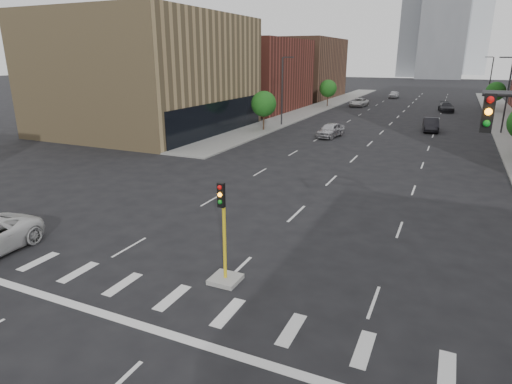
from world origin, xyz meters
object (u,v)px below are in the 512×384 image
Objects in this scene: car_mid_right at (431,125)px; car_deep_right at (446,107)px; car_near_left at (330,130)px; median_traffic_signal at (225,261)px; car_far_left at (359,102)px; car_distant at (394,95)px.

car_mid_right reaches higher than car_deep_right.
car_mid_right reaches higher than car_near_left.
car_far_left is at bearing 97.15° from median_traffic_signal.
car_near_left is at bearing -118.01° from car_deep_right.
car_deep_right is 25.14m from car_distant.
car_far_left is 1.01× the size of car_deep_right.
car_near_left reaches higher than car_deep_right.
median_traffic_signal is 35.47m from car_near_left.
median_traffic_signal reaches higher than car_deep_right.
car_near_left is 0.91× the size of car_deep_right.
car_mid_right is 28.53m from car_far_left.
car_near_left reaches higher than car_distant.
car_distant is (-10.40, 45.00, -0.01)m from car_mid_right.
car_distant is (-4.94, 89.47, -0.15)m from median_traffic_signal.
median_traffic_signal is 0.90× the size of car_near_left.
car_mid_right is at bearing -54.31° from car_far_left.
car_near_left is (-5.03, 35.12, -0.14)m from median_traffic_signal.
median_traffic_signal reaches higher than car_mid_right.
median_traffic_signal is 67.48m from car_deep_right.
car_mid_right is 22.72m from car_deep_right.
car_far_left is (-8.68, 69.24, -0.22)m from median_traffic_signal.
car_mid_right is (10.49, 9.35, 0.00)m from car_near_left.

